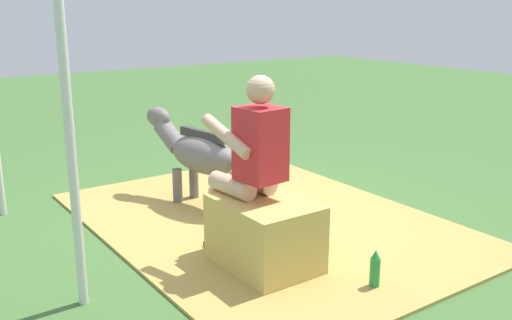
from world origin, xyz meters
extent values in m
plane|color=#426B33|center=(0.00, 0.00, 0.00)|extent=(24.00, 24.00, 0.00)
cube|color=tan|center=(-0.21, 0.00, 0.01)|extent=(3.57, 2.62, 0.02)
cube|color=tan|center=(-0.92, 0.52, 0.26)|extent=(0.76, 0.56, 0.51)
cylinder|color=#D8AD8C|center=(-0.68, 0.64, 0.58)|extent=(0.41, 0.18, 0.14)
cylinder|color=#D8AD8C|center=(-0.48, 0.66, 0.26)|extent=(0.11, 0.11, 0.51)
cube|color=black|center=(-0.48, 0.66, 0.03)|extent=(0.23, 0.12, 0.06)
cylinder|color=#D8AD8C|center=(-0.66, 0.44, 0.58)|extent=(0.41, 0.18, 0.14)
cylinder|color=#D8AD8C|center=(-0.46, 0.46, 0.26)|extent=(0.11, 0.11, 0.51)
cube|color=black|center=(-0.46, 0.46, 0.03)|extent=(0.23, 0.12, 0.06)
cube|color=red|center=(-0.87, 0.52, 0.91)|extent=(0.32, 0.31, 0.52)
cylinder|color=#D8AD8C|center=(-0.71, 0.70, 0.96)|extent=(0.51, 0.14, 0.26)
cylinder|color=#D8AD8C|center=(-0.68, 0.38, 0.96)|extent=(0.51, 0.14, 0.26)
sphere|color=#D8AD8C|center=(-0.87, 0.52, 1.29)|extent=(0.20, 0.20, 0.20)
ellipsoid|color=slate|center=(0.42, 0.24, 0.52)|extent=(0.88, 0.46, 0.34)
cylinder|color=slate|center=(0.67, 0.39, 0.17)|extent=(0.09, 0.09, 0.35)
cylinder|color=slate|center=(0.71, 0.19, 0.17)|extent=(0.09, 0.09, 0.35)
cylinder|color=slate|center=(0.12, 0.29, 0.17)|extent=(0.09, 0.09, 0.35)
cylinder|color=slate|center=(0.16, 0.10, 0.17)|extent=(0.09, 0.09, 0.35)
cylinder|color=slate|center=(0.91, 0.33, 0.62)|extent=(0.39, 0.24, 0.33)
ellipsoid|color=slate|center=(1.09, 0.36, 0.78)|extent=(0.34, 0.21, 0.20)
cube|color=#3A3838|center=(0.42, 0.24, 0.71)|extent=(0.60, 0.16, 0.08)
cylinder|color=#3A3838|center=(-0.05, 0.16, 0.47)|extent=(0.07, 0.07, 0.30)
cylinder|color=#268C3F|center=(-1.62, 0.11, 0.11)|extent=(0.07, 0.07, 0.22)
cone|color=#268C3F|center=(-1.62, 0.11, 0.25)|extent=(0.06, 0.06, 0.06)
cylinder|color=silver|center=(-0.68, 1.78, 1.29)|extent=(0.06, 0.06, 2.58)
camera|label=1|loc=(-4.08, 2.81, 1.86)|focal=40.90mm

